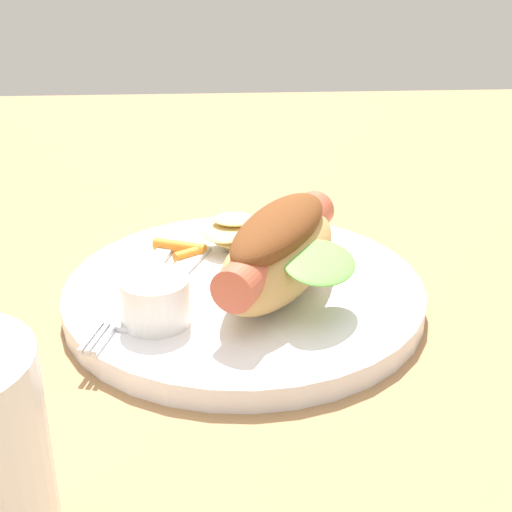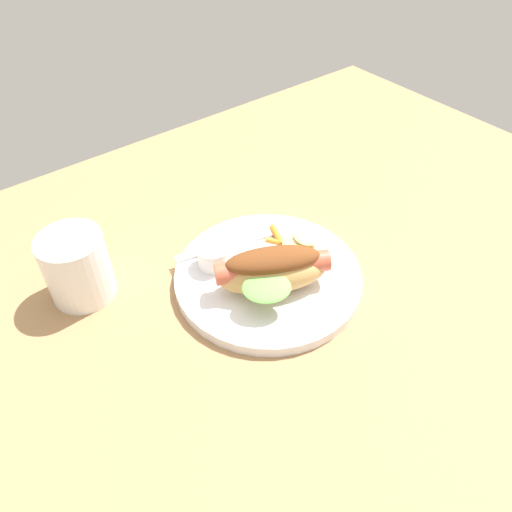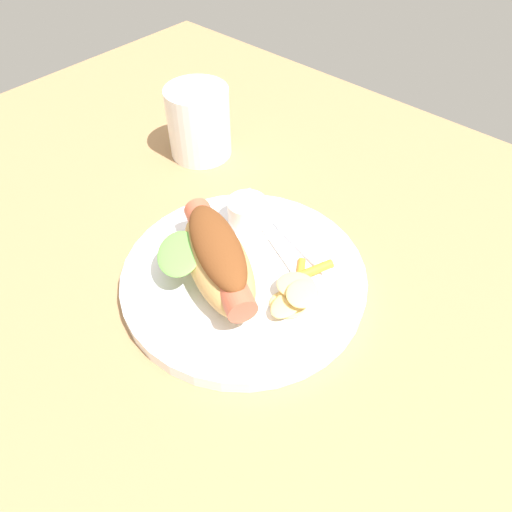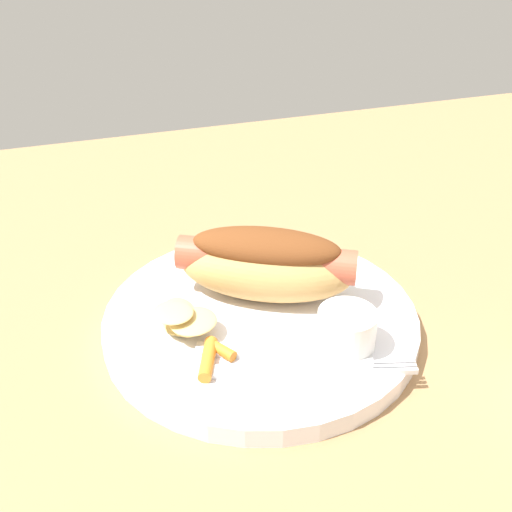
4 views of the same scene
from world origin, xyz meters
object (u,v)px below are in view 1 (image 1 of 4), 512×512
Objects in this scene: sauce_ramekin at (155,301)px; hot_dog at (280,250)px; plate at (244,295)px; fork at (135,290)px; chips_pile at (237,235)px; knife at (166,284)px; carrot_garnish at (181,249)px.

hot_dog is at bearing -66.62° from sauce_ramekin.
fork is (-0.74, 7.52, 1.00)cm from plate.
sauce_ramekin is (-4.79, 5.80, 2.34)cm from plate.
chips_pile is at bearing -26.57° from sauce_ramekin.
knife is (0.75, -2.07, -0.02)cm from fork.
hot_dog reaches higher than sauce_ramekin.
plate is 4.00× the size of chips_pile.
fork is at bearing 95.60° from plate.
sauce_ramekin is at bearing 38.19° from fork.
plate is 6.51cm from chips_pile.
chips_pile is (11.02, -5.51, -0.47)cm from sauce_ramekin.
carrot_garnish is at bearing -167.06° from knife.
plate is at bearing -50.46° from sauce_ramekin.
chips_pile is 4.41cm from carrot_garnish.
sauce_ramekin is 0.29× the size of fork.
knife is (1.27, 7.80, -3.02)cm from hot_dog.
knife reaches higher than plate.
hot_dog is (-1.26, -2.35, 4.00)cm from plate.
knife is 2.07× the size of chips_pile.
hot_dog is 8.46cm from knife.
carrot_garnish is (6.41, 6.87, -2.73)cm from hot_dog.
carrot_garnish is (5.15, 4.52, 1.27)cm from plate.
plate is 7.62cm from fork.
sauce_ramekin is 0.34× the size of knife.
fork is 3.69× the size of carrot_garnish.
carrot_garnish is at bearing 168.28° from fork.
sauce_ramekin is 0.70× the size of chips_pile.
plate is at bearing -138.72° from carrot_garnish.
hot_dog is at bearing -160.57° from chips_pile.
plate is 5.53cm from knife.
sauce_ramekin is at bearing 153.43° from chips_pile.
knife is at bearing -71.75° from hot_dog.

